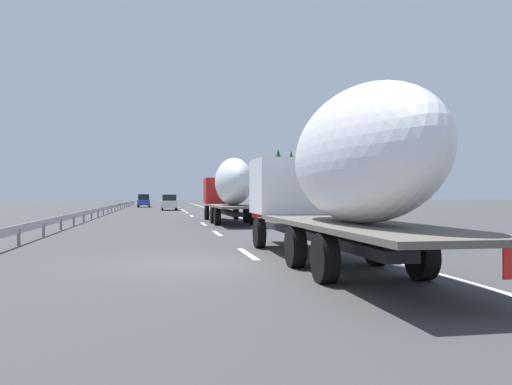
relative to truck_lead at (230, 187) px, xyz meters
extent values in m
plane|color=#38383A|center=(20.37, 3.60, -2.37)|extent=(260.00, 260.00, 0.00)
cube|color=white|center=(-17.63, 1.80, -2.36)|extent=(3.20, 0.20, 0.01)
cube|color=white|center=(-8.79, 1.80, -2.36)|extent=(3.20, 0.20, 0.01)
cube|color=white|center=(-0.69, 1.80, -2.36)|extent=(3.20, 0.20, 0.01)
cube|color=white|center=(12.17, 1.80, -2.36)|extent=(3.20, 0.20, 0.01)
cube|color=white|center=(20.78, 1.80, -2.36)|extent=(3.20, 0.20, 0.01)
cube|color=white|center=(26.57, 1.80, -2.36)|extent=(3.20, 0.20, 0.01)
cube|color=white|center=(31.41, 1.80, -2.36)|extent=(3.20, 0.20, 0.01)
cube|color=white|center=(44.72, 1.80, -2.36)|extent=(3.20, 0.20, 0.01)
cube|color=white|center=(62.36, 1.80, -2.36)|extent=(3.20, 0.20, 0.01)
cube|color=white|center=(80.68, 1.80, -2.36)|extent=(3.20, 0.20, 0.01)
cube|color=white|center=(25.37, -1.90, -2.36)|extent=(110.00, 0.20, 0.01)
cube|color=#B21919|center=(4.94, 0.00, -0.22)|extent=(2.40, 2.50, 1.90)
cube|color=black|center=(6.04, 0.00, 0.28)|extent=(0.08, 2.12, 0.80)
cube|color=#262628|center=(1.93, 0.00, -1.70)|extent=(11.09, 0.70, 0.24)
cube|color=#59544C|center=(-1.08, 0.00, -1.23)|extent=(9.65, 2.50, 0.12)
ellipsoid|color=white|center=(-1.41, 0.00, 0.31)|extent=(6.47, 2.20, 2.96)
cube|color=red|center=(-5.88, -0.69, -1.47)|extent=(0.04, 0.56, 0.56)
cylinder|color=black|center=(4.94, 1.10, -1.85)|extent=(1.04, 0.30, 1.04)
cylinder|color=black|center=(4.94, -1.10, -1.85)|extent=(1.04, 0.30, 1.04)
cylinder|color=black|center=(0.12, 1.10, -1.85)|extent=(1.04, 0.35, 1.04)
cylinder|color=black|center=(0.12, -1.10, -1.85)|extent=(1.04, 0.35, 1.04)
cylinder|color=black|center=(-2.28, 1.10, -1.85)|extent=(1.04, 0.35, 1.04)
cylinder|color=black|center=(-2.28, -1.10, -1.85)|extent=(1.04, 0.35, 1.04)
cube|color=silver|center=(-15.91, 0.00, -0.22)|extent=(2.40, 2.50, 1.90)
cube|color=black|center=(-14.81, 0.00, 0.28)|extent=(0.08, 2.12, 0.80)
cube|color=#262628|center=(-18.97, 0.00, -1.70)|extent=(11.25, 0.70, 0.24)
cube|color=#59544C|center=(-22.02, 0.00, -1.23)|extent=(9.83, 2.50, 0.12)
ellipsoid|color=white|center=(-22.24, 0.00, 0.40)|extent=(7.53, 2.20, 3.13)
cylinder|color=black|center=(-15.91, 1.10, -1.85)|extent=(1.04, 0.30, 1.04)
cylinder|color=black|center=(-15.91, -1.10, -1.85)|extent=(1.04, 0.30, 1.04)
cylinder|color=black|center=(-20.82, 1.10, -1.85)|extent=(1.04, 0.35, 1.04)
cylinder|color=black|center=(-20.82, -1.10, -1.85)|extent=(1.04, 0.35, 1.04)
cylinder|color=black|center=(-23.22, 1.10, -1.85)|extent=(1.04, 0.35, 1.04)
cylinder|color=black|center=(-23.22, -1.10, -1.85)|extent=(1.04, 0.35, 1.04)
cube|color=white|center=(29.79, 3.45, -1.63)|extent=(4.55, 1.84, 0.84)
cube|color=black|center=(29.45, 3.45, -0.84)|extent=(2.50, 1.62, 0.73)
cylinder|color=black|center=(31.20, 4.27, -2.05)|extent=(0.64, 0.22, 0.64)
cylinder|color=black|center=(31.20, 2.63, -2.05)|extent=(0.64, 0.22, 0.64)
cylinder|color=black|center=(28.38, 4.27, -2.05)|extent=(0.64, 0.22, 0.64)
cylinder|color=black|center=(28.38, 2.63, -2.05)|extent=(0.64, 0.22, 0.64)
cube|color=#28479E|center=(45.87, 6.94, -1.63)|extent=(4.17, 1.78, 0.84)
cube|color=black|center=(45.56, 6.94, -0.82)|extent=(2.30, 1.56, 0.78)
cylinder|color=black|center=(47.16, 7.73, -2.05)|extent=(0.64, 0.22, 0.64)
cylinder|color=black|center=(47.16, 6.15, -2.05)|extent=(0.64, 0.22, 0.64)
cylinder|color=black|center=(44.57, 7.73, -2.05)|extent=(0.64, 0.22, 0.64)
cylinder|color=black|center=(44.57, 6.15, -2.05)|extent=(0.64, 0.22, 0.64)
cylinder|color=gray|center=(24.67, -3.10, -1.16)|extent=(0.10, 0.10, 2.42)
cube|color=#2D569E|center=(24.67, -3.10, 0.40)|extent=(0.06, 0.90, 0.70)
cylinder|color=#472D19|center=(23.52, -8.60, -1.41)|extent=(0.28, 0.28, 1.91)
cone|color=#1E5B23|center=(23.52, -8.60, 2.11)|extent=(3.63, 3.63, 5.13)
cylinder|color=#472D19|center=(-4.57, -8.61, -1.38)|extent=(0.31, 0.31, 1.96)
cone|color=#1E5B23|center=(-4.57, -8.61, 1.44)|extent=(3.07, 3.07, 3.69)
cylinder|color=#472D19|center=(17.68, -8.63, -1.72)|extent=(0.27, 0.27, 1.29)
cone|color=#1E5B23|center=(17.68, -8.63, 1.47)|extent=(2.85, 2.85, 5.09)
cube|color=#9EA0A5|center=(23.37, 9.60, -1.77)|extent=(94.00, 0.06, 0.32)
cube|color=slate|center=(-13.41, 9.60, -2.07)|extent=(0.10, 0.10, 0.60)
cube|color=slate|center=(-9.32, 9.60, -2.07)|extent=(0.10, 0.10, 0.60)
cube|color=slate|center=(-5.23, 9.60, -2.07)|extent=(0.10, 0.10, 0.60)
cube|color=slate|center=(-1.15, 9.60, -2.07)|extent=(0.10, 0.10, 0.60)
cube|color=slate|center=(2.94, 9.60, -2.07)|extent=(0.10, 0.10, 0.60)
cube|color=slate|center=(7.03, 9.60, -2.07)|extent=(0.10, 0.10, 0.60)
cube|color=slate|center=(11.11, 9.60, -2.07)|extent=(0.10, 0.10, 0.60)
cube|color=slate|center=(15.20, 9.60, -2.07)|extent=(0.10, 0.10, 0.60)
cube|color=slate|center=(19.29, 9.60, -2.07)|extent=(0.10, 0.10, 0.60)
cube|color=slate|center=(23.37, 9.60, -2.07)|extent=(0.10, 0.10, 0.60)
cube|color=slate|center=(27.46, 9.60, -2.07)|extent=(0.10, 0.10, 0.60)
cube|color=slate|center=(31.55, 9.60, -2.07)|extent=(0.10, 0.10, 0.60)
cube|color=slate|center=(35.64, 9.60, -2.07)|extent=(0.10, 0.10, 0.60)
cube|color=slate|center=(39.72, 9.60, -2.07)|extent=(0.10, 0.10, 0.60)
cube|color=slate|center=(43.81, 9.60, -2.07)|extent=(0.10, 0.10, 0.60)
cube|color=slate|center=(47.90, 9.60, -2.07)|extent=(0.10, 0.10, 0.60)
cube|color=slate|center=(51.98, 9.60, -2.07)|extent=(0.10, 0.10, 0.60)
cube|color=slate|center=(56.07, 9.60, -2.07)|extent=(0.10, 0.10, 0.60)
cube|color=slate|center=(60.16, 9.60, -2.07)|extent=(0.10, 0.10, 0.60)
cube|color=slate|center=(64.24, 9.60, -2.07)|extent=(0.10, 0.10, 0.60)
cube|color=slate|center=(68.33, 9.60, -2.07)|extent=(0.10, 0.10, 0.60)
camera|label=1|loc=(-33.66, 4.49, -0.51)|focal=36.41mm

